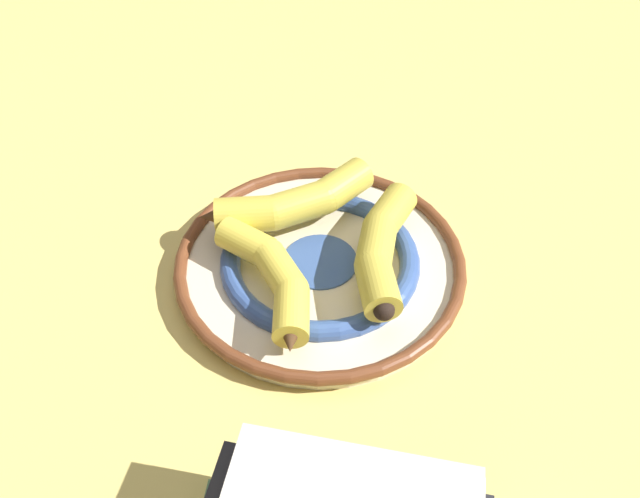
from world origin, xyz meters
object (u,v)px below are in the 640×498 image
object	(u,v)px
banana_b	(293,203)
banana_a	(274,276)
banana_c	(382,244)
decorative_bowl	(320,262)

from	to	relation	value
banana_b	banana_a	bearing A→B (deg)	-123.28
banana_c	banana_a	bearing A→B (deg)	-57.55
decorative_bowl	banana_b	size ratio (longest dim) A/B	1.55
banana_c	decorative_bowl	bearing A→B (deg)	-84.55
banana_b	decorative_bowl	bearing A→B (deg)	-87.47
decorative_bowl	banana_c	bearing A→B (deg)	-15.98
decorative_bowl	banana_a	xyz separation A→B (m)	(-0.05, -0.04, 0.03)
banana_a	banana_c	xyz separation A→B (m)	(0.12, 0.02, 0.00)
decorative_bowl	banana_c	xyz separation A→B (m)	(0.06, -0.02, 0.03)
banana_a	banana_b	distance (m)	0.11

